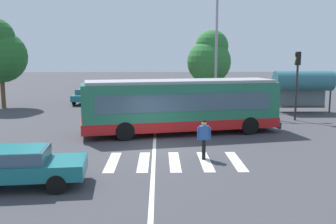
# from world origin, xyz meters

# --- Properties ---
(ground_plane) EXTENTS (160.00, 160.00, 0.00)m
(ground_plane) POSITION_xyz_m (0.00, 0.00, 0.00)
(ground_plane) COLOR #3D3D42
(city_transit_bus) EXTENTS (11.50, 4.72, 3.06)m
(city_transit_bus) POSITION_xyz_m (1.22, 3.53, 1.59)
(city_transit_bus) COLOR black
(city_transit_bus) RESTS_ON ground_plane
(pedestrian_crossing_street) EXTENTS (0.58, 0.38, 1.72)m
(pedestrian_crossing_street) POSITION_xyz_m (1.92, -1.80, 0.97)
(pedestrian_crossing_street) COLOR black
(pedestrian_crossing_street) RESTS_ON ground_plane
(foreground_sedan) EXTENTS (4.66, 2.26, 1.35)m
(foreground_sedan) POSITION_xyz_m (-4.83, -5.12, 0.77)
(foreground_sedan) COLOR black
(foreground_sedan) RESTS_ON ground_plane
(parked_car_teal) EXTENTS (2.12, 4.61, 1.35)m
(parked_car_teal) POSITION_xyz_m (-6.69, 17.02, 0.77)
(parked_car_teal) COLOR black
(parked_car_teal) RESTS_ON ground_plane
(parked_car_charcoal) EXTENTS (2.27, 4.66, 1.35)m
(parked_car_charcoal) POSITION_xyz_m (-3.85, 16.69, 0.77)
(parked_car_charcoal) COLOR black
(parked_car_charcoal) RESTS_ON ground_plane
(parked_car_red) EXTENTS (2.10, 4.60, 1.35)m
(parked_car_red) POSITION_xyz_m (-1.16, 16.68, 0.77)
(parked_car_red) COLOR black
(parked_car_red) RESTS_ON ground_plane
(parked_car_black) EXTENTS (2.23, 4.65, 1.35)m
(parked_car_black) POSITION_xyz_m (1.28, 16.86, 0.77)
(parked_car_black) COLOR black
(parked_car_black) RESTS_ON ground_plane
(parked_car_champagne) EXTENTS (2.24, 4.65, 1.35)m
(parked_car_champagne) POSITION_xyz_m (4.05, 16.74, 0.77)
(parked_car_champagne) COLOR black
(parked_car_champagne) RESTS_ON ground_plane
(traffic_light_far_corner) EXTENTS (0.33, 0.32, 4.67)m
(traffic_light_far_corner) POSITION_xyz_m (9.33, 7.60, 3.13)
(traffic_light_far_corner) COLOR #28282B
(traffic_light_far_corner) RESTS_ON ground_plane
(bus_stop_shelter) EXTENTS (4.45, 1.54, 3.25)m
(bus_stop_shelter) POSITION_xyz_m (11.09, 10.97, 2.42)
(bus_stop_shelter) COLOR #28282B
(bus_stop_shelter) RESTS_ON ground_plane
(twin_arm_street_lamp) EXTENTS (4.76, 0.32, 10.47)m
(twin_arm_street_lamp) POSITION_xyz_m (4.56, 12.55, 6.34)
(twin_arm_street_lamp) COLOR #939399
(twin_arm_street_lamp) RESTS_ON ground_plane
(background_tree_right) EXTENTS (4.09, 4.09, 6.76)m
(background_tree_right) POSITION_xyz_m (4.74, 17.64, 4.21)
(background_tree_right) COLOR brown
(background_tree_right) RESTS_ON ground_plane
(crosswalk_painted_stripes) EXTENTS (5.67, 2.98, 0.01)m
(crosswalk_painted_stripes) POSITION_xyz_m (0.64, -2.21, 0.00)
(crosswalk_painted_stripes) COLOR silver
(crosswalk_painted_stripes) RESTS_ON ground_plane
(lane_center_line) EXTENTS (0.16, 24.00, 0.01)m
(lane_center_line) POSITION_xyz_m (-0.25, 2.00, 0.00)
(lane_center_line) COLOR silver
(lane_center_line) RESTS_ON ground_plane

